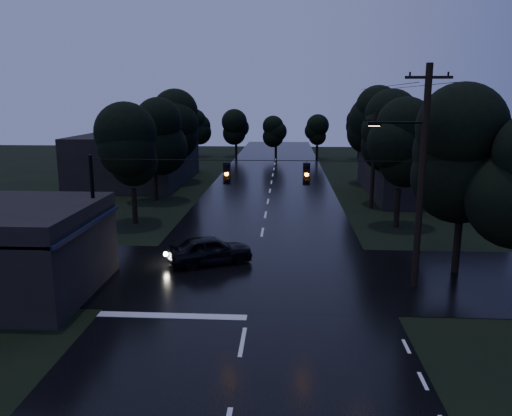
# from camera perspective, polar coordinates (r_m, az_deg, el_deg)

# --- Properties ---
(main_road) EXTENTS (12.00, 120.00, 0.02)m
(main_road) POSITION_cam_1_polar(r_m,az_deg,el_deg) (42.19, 1.38, 0.73)
(main_road) COLOR black
(main_road) RESTS_ON ground
(cross_street) EXTENTS (60.00, 9.00, 0.02)m
(cross_street) POSITION_cam_1_polar(r_m,az_deg,el_deg) (24.84, -0.15, -7.65)
(cross_street) COLOR black
(cross_street) RESTS_ON ground
(building_far_right) EXTENTS (10.00, 14.00, 4.40)m
(building_far_right) POSITION_cam_1_polar(r_m,az_deg,el_deg) (47.42, 18.78, 4.07)
(building_far_right) COLOR black
(building_far_right) RESTS_ON ground
(building_far_left) EXTENTS (10.00, 16.00, 5.00)m
(building_far_left) POSITION_cam_1_polar(r_m,az_deg,el_deg) (53.91, -13.32, 5.64)
(building_far_left) COLOR black
(building_far_left) RESTS_ON ground
(utility_pole_main) EXTENTS (3.50, 0.30, 10.00)m
(utility_pole_main) POSITION_cam_1_polar(r_m,az_deg,el_deg) (23.31, 18.22, 3.74)
(utility_pole_main) COLOR black
(utility_pole_main) RESTS_ON ground
(utility_pole_far) EXTENTS (2.00, 0.30, 7.50)m
(utility_pole_far) POSITION_cam_1_polar(r_m,az_deg,el_deg) (40.16, 13.27, 5.42)
(utility_pole_far) COLOR black
(utility_pole_far) RESTS_ON ground
(anchor_pole_left) EXTENTS (0.18, 0.18, 6.00)m
(anchor_pole_left) POSITION_cam_1_polar(r_m,az_deg,el_deg) (24.65, -17.98, -1.15)
(anchor_pole_left) COLOR black
(anchor_pole_left) RESTS_ON ground
(span_signals) EXTENTS (15.00, 0.37, 1.12)m
(span_signals) POSITION_cam_1_polar(r_m,az_deg,el_deg) (22.54, 1.10, 4.05)
(span_signals) COLOR black
(span_signals) RESTS_ON ground
(tree_corner_near) EXTENTS (4.48, 4.48, 9.44)m
(tree_corner_near) POSITION_cam_1_polar(r_m,az_deg,el_deg) (25.88, 22.80, 5.84)
(tree_corner_near) COLOR black
(tree_corner_near) RESTS_ON ground
(tree_left_a) EXTENTS (3.92, 3.92, 8.26)m
(tree_left_a) POSITION_cam_1_polar(r_m,az_deg,el_deg) (35.06, -14.04, 6.66)
(tree_left_a) COLOR black
(tree_left_a) RESTS_ON ground
(tree_left_b) EXTENTS (4.20, 4.20, 8.85)m
(tree_left_b) POSITION_cam_1_polar(r_m,az_deg,el_deg) (42.85, -11.66, 8.25)
(tree_left_b) COLOR black
(tree_left_b) RESTS_ON ground
(tree_left_c) EXTENTS (4.48, 4.48, 9.44)m
(tree_left_c) POSITION_cam_1_polar(r_m,az_deg,el_deg) (52.67, -9.50, 9.47)
(tree_left_c) COLOR black
(tree_left_c) RESTS_ON ground
(tree_right_a) EXTENTS (4.20, 4.20, 8.85)m
(tree_right_a) POSITION_cam_1_polar(r_m,az_deg,el_deg) (34.26, 16.25, 7.05)
(tree_right_a) COLOR black
(tree_right_a) RESTS_ON ground
(tree_right_b) EXTENTS (4.48, 4.48, 9.44)m
(tree_right_b) POSITION_cam_1_polar(r_m,az_deg,el_deg) (42.17, 14.72, 8.55)
(tree_right_b) COLOR black
(tree_right_b) RESTS_ON ground
(tree_right_c) EXTENTS (4.76, 4.76, 10.03)m
(tree_right_c) POSITION_cam_1_polar(r_m,az_deg,el_deg) (52.08, 13.28, 9.69)
(tree_right_c) COLOR black
(tree_right_c) RESTS_ON ground
(car) EXTENTS (4.77, 3.40, 1.51)m
(car) POSITION_cam_1_polar(r_m,az_deg,el_deg) (26.37, -5.26, -4.78)
(car) COLOR black
(car) RESTS_ON ground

